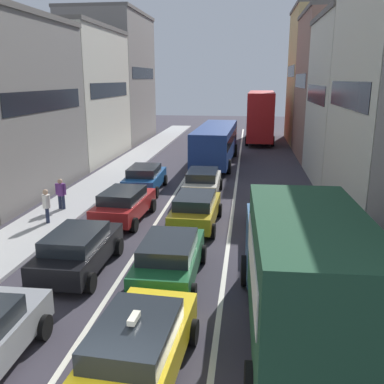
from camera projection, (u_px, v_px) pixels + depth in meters
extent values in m
cube|color=#ABABAB|center=(105.00, 180.00, 27.38)|extent=(2.60, 64.00, 0.14)
cube|color=silver|center=(182.00, 183.00, 26.76)|extent=(0.16, 60.00, 0.01)
cube|color=silver|center=(236.00, 185.00, 26.33)|extent=(0.16, 60.00, 0.01)
cube|color=black|center=(47.00, 101.00, 22.92)|extent=(0.02, 8.80, 1.10)
cube|color=beige|center=(68.00, 96.00, 33.95)|extent=(7.00, 10.90, 10.00)
cube|color=black|center=(111.00, 90.00, 33.38)|extent=(0.02, 8.80, 1.10)
cube|color=#66605B|center=(63.00, 27.00, 32.62)|extent=(7.20, 10.90, 0.30)
cube|color=gray|center=(111.00, 80.00, 44.16)|extent=(7.00, 10.90, 12.50)
cube|color=black|center=(144.00, 73.00, 43.56)|extent=(0.02, 8.80, 1.10)
cube|color=#66605B|center=(108.00, 13.00, 42.51)|extent=(7.20, 10.90, 0.30)
cube|color=tan|center=(326.00, 78.00, 42.42)|extent=(7.00, 8.70, 12.83)
cube|color=black|center=(291.00, 71.00, 42.69)|extent=(0.02, 7.04, 1.10)
cube|color=#66605B|center=(332.00, 7.00, 40.72)|extent=(7.20, 8.70, 0.30)
cube|color=#936B5B|center=(344.00, 88.00, 34.19)|extent=(7.00, 8.70, 11.24)
cube|color=black|center=(300.00, 81.00, 34.49)|extent=(0.02, 7.04, 1.10)
cube|color=#66605B|center=(351.00, 11.00, 32.70)|extent=(7.20, 8.70, 0.30)
cube|color=beige|center=(374.00, 103.00, 25.94)|extent=(7.00, 8.70, 9.85)
cube|color=black|center=(315.00, 94.00, 26.26)|extent=(0.02, 7.04, 1.10)
cube|color=#66605B|center=(384.00, 14.00, 24.63)|extent=(7.20, 8.70, 0.30)
cube|color=black|center=(347.00, 95.00, 17.76)|extent=(0.02, 7.04, 1.10)
cube|color=navy|center=(286.00, 245.00, 13.05)|extent=(2.48, 2.48, 1.90)
cube|color=black|center=(283.00, 220.00, 14.12)|extent=(2.02, 0.09, 0.70)
cube|color=#234C33|center=(308.00, 278.00, 9.25)|extent=(2.57, 5.51, 2.80)
cube|color=white|center=(252.00, 264.00, 9.29)|extent=(0.17, 4.48, 0.90)
cylinder|color=black|center=(246.00, 270.00, 13.49)|extent=(0.33, 0.97, 0.96)
cylinder|color=black|center=(323.00, 274.00, 13.26)|extent=(0.33, 0.97, 0.96)
cube|color=yellow|center=(138.00, 352.00, 9.18)|extent=(2.05, 4.40, 0.70)
cube|color=#1E2328|center=(134.00, 334.00, 8.85)|extent=(1.73, 2.50, 0.52)
cube|color=#F2EACC|center=(134.00, 318.00, 8.75)|extent=(0.19, 0.45, 0.12)
cylinder|color=black|center=(122.00, 324.00, 10.83)|extent=(0.26, 0.65, 0.64)
cylinder|color=black|center=(193.00, 332.00, 10.49)|extent=(0.26, 0.65, 0.64)
cylinder|color=black|center=(44.00, 327.00, 10.69)|extent=(0.23, 0.64, 0.64)
cube|color=#19592D|center=(170.00, 261.00, 13.76)|extent=(1.81, 4.31, 0.70)
cube|color=#1E2328|center=(168.00, 247.00, 13.42)|extent=(1.59, 2.41, 0.52)
cylinder|color=black|center=(152.00, 252.00, 15.36)|extent=(0.22, 0.64, 0.64)
cylinder|color=black|center=(203.00, 254.00, 15.14)|extent=(0.22, 0.64, 0.64)
cylinder|color=black|center=(131.00, 290.00, 12.56)|extent=(0.22, 0.64, 0.64)
cylinder|color=black|center=(192.00, 294.00, 12.33)|extent=(0.22, 0.64, 0.64)
cube|color=black|center=(79.00, 252.00, 14.44)|extent=(1.80, 4.30, 0.70)
cube|color=#1E2328|center=(76.00, 239.00, 14.11)|extent=(1.59, 2.41, 0.52)
cylinder|color=black|center=(71.00, 244.00, 16.05)|extent=(0.22, 0.64, 0.64)
cylinder|color=black|center=(119.00, 247.00, 15.82)|extent=(0.22, 0.64, 0.64)
cylinder|color=black|center=(34.00, 279.00, 13.25)|extent=(0.22, 0.64, 0.64)
cylinder|color=black|center=(90.00, 283.00, 13.02)|extent=(0.22, 0.64, 0.64)
cube|color=#B29319|center=(196.00, 211.00, 18.86)|extent=(1.91, 4.34, 0.70)
cube|color=#1E2328|center=(195.00, 200.00, 18.52)|extent=(1.64, 2.45, 0.52)
cylinder|color=black|center=(181.00, 208.00, 20.48)|extent=(0.24, 0.65, 0.64)
cylinder|color=black|center=(219.00, 210.00, 20.20)|extent=(0.24, 0.65, 0.64)
cylinder|color=black|center=(169.00, 229.00, 17.69)|extent=(0.24, 0.65, 0.64)
cylinder|color=black|center=(213.00, 231.00, 17.41)|extent=(0.24, 0.65, 0.64)
cube|color=#A51E1E|center=(125.00, 206.00, 19.62)|extent=(2.02, 4.39, 0.70)
cube|color=#1E2328|center=(123.00, 196.00, 19.28)|extent=(1.71, 2.49, 0.52)
cylinder|color=black|center=(117.00, 204.00, 21.26)|extent=(0.25, 0.65, 0.64)
cylinder|color=black|center=(153.00, 206.00, 20.93)|extent=(0.25, 0.65, 0.64)
cylinder|color=black|center=(94.00, 222.00, 18.48)|extent=(0.25, 0.65, 0.64)
cylinder|color=black|center=(134.00, 225.00, 18.16)|extent=(0.25, 0.65, 0.64)
cube|color=beige|center=(203.00, 184.00, 23.76)|extent=(1.85, 4.32, 0.70)
cube|color=#1E2328|center=(202.00, 175.00, 23.42)|extent=(1.61, 2.43, 0.52)
cylinder|color=black|center=(190.00, 183.00, 25.36)|extent=(0.23, 0.64, 0.64)
cylinder|color=black|center=(221.00, 184.00, 25.15)|extent=(0.23, 0.64, 0.64)
cylinder|color=black|center=(183.00, 196.00, 22.56)|extent=(0.23, 0.64, 0.64)
cylinder|color=black|center=(217.00, 198.00, 22.34)|extent=(0.23, 0.64, 0.64)
cube|color=#194C8C|center=(145.00, 180.00, 24.79)|extent=(1.91, 4.34, 0.70)
cube|color=#1E2328|center=(144.00, 171.00, 24.45)|extent=(1.64, 2.45, 0.52)
cylinder|color=black|center=(136.00, 179.00, 26.38)|extent=(0.24, 0.65, 0.64)
cylinder|color=black|center=(165.00, 180.00, 26.19)|extent=(0.24, 0.65, 0.64)
cylinder|color=black|center=(123.00, 191.00, 23.57)|extent=(0.24, 0.65, 0.64)
cylinder|color=black|center=(156.00, 192.00, 23.38)|extent=(0.24, 0.65, 0.64)
cube|color=silver|center=(274.00, 221.00, 17.54)|extent=(1.90, 4.34, 0.70)
cube|color=#1E2328|center=(275.00, 210.00, 17.21)|extent=(1.64, 2.44, 0.52)
cylinder|color=black|center=(250.00, 217.00, 19.13)|extent=(0.23, 0.64, 0.64)
cylinder|color=black|center=(292.00, 219.00, 18.94)|extent=(0.23, 0.64, 0.64)
cylinder|color=black|center=(252.00, 241.00, 16.33)|extent=(0.23, 0.64, 0.64)
cylinder|color=black|center=(301.00, 243.00, 16.13)|extent=(0.23, 0.64, 0.64)
cube|color=navy|center=(216.00, 142.00, 32.17)|extent=(2.83, 10.57, 2.40)
cube|color=black|center=(216.00, 138.00, 32.08)|extent=(2.84, 9.94, 0.70)
cylinder|color=black|center=(206.00, 150.00, 36.28)|extent=(0.33, 1.01, 1.00)
cylinder|color=black|center=(235.00, 150.00, 35.89)|extent=(0.33, 1.01, 1.00)
cylinder|color=black|center=(193.00, 165.00, 29.68)|extent=(0.33, 1.01, 1.00)
cylinder|color=black|center=(229.00, 167.00, 29.29)|extent=(0.33, 1.01, 1.00)
cube|color=#B21919|center=(260.00, 125.00, 44.00)|extent=(2.79, 10.57, 2.40)
cube|color=black|center=(260.00, 122.00, 43.91)|extent=(2.80, 9.94, 0.70)
cube|color=#B21919|center=(261.00, 103.00, 43.41)|extent=(2.79, 10.57, 2.16)
cube|color=black|center=(261.00, 100.00, 43.35)|extent=(2.80, 9.94, 0.64)
cylinder|color=black|center=(249.00, 132.00, 48.11)|extent=(0.33, 1.01, 1.00)
cylinder|color=black|center=(271.00, 132.00, 47.73)|extent=(0.33, 1.01, 1.00)
cylinder|color=black|center=(247.00, 141.00, 41.50)|extent=(0.33, 1.01, 1.00)
cylinder|color=black|center=(273.00, 141.00, 41.12)|extent=(0.33, 1.01, 1.00)
cylinder|color=#262D47|center=(64.00, 204.00, 20.94)|extent=(0.16, 0.16, 0.82)
cylinder|color=#262D47|center=(60.00, 203.00, 20.96)|extent=(0.16, 0.16, 0.82)
cylinder|color=#66337F|center=(61.00, 190.00, 20.76)|extent=(0.34, 0.34, 0.60)
sphere|color=tan|center=(60.00, 181.00, 20.66)|extent=(0.24, 0.24, 0.24)
cylinder|color=#66337F|center=(65.00, 189.00, 20.73)|extent=(0.10, 0.10, 0.55)
cylinder|color=#66337F|center=(56.00, 189.00, 20.78)|extent=(0.10, 0.10, 0.55)
cylinder|color=#262D47|center=(48.00, 217.00, 18.91)|extent=(0.16, 0.16, 0.82)
cylinder|color=#262D47|center=(48.00, 216.00, 19.08)|extent=(0.16, 0.16, 0.82)
cylinder|color=silver|center=(46.00, 201.00, 18.81)|extent=(0.34, 0.34, 0.60)
sphere|color=tan|center=(45.00, 192.00, 18.70)|extent=(0.24, 0.24, 0.24)
cylinder|color=silver|center=(46.00, 202.00, 18.60)|extent=(0.10, 0.10, 0.55)
cylinder|color=silver|center=(46.00, 199.00, 19.01)|extent=(0.10, 0.10, 0.55)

